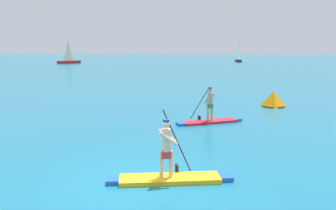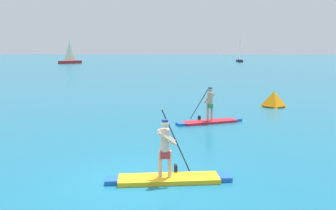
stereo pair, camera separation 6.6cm
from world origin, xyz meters
name	(u,v)px [view 2 (the right image)]	position (x,y,z in m)	size (l,w,h in m)	color
ground	(137,180)	(0.00, 0.00, 0.00)	(440.00, 440.00, 0.00)	#196B8C
paddleboarder_mid_center	(169,170)	(0.90, 0.01, 0.31)	(3.53, 1.11, 1.96)	yellow
paddleboarder_far_right	(209,117)	(2.61, 7.59, 0.32)	(3.39, 1.74, 1.80)	red
race_marker_buoy	(274,100)	(7.10, 12.63, 0.43)	(1.45, 1.45, 0.99)	orange
sailboat_left_horizon	(70,61)	(-27.11, 75.54, 0.73)	(5.02, 5.39, 5.79)	#A51E1E
sailboat_right_horizon	(239,59)	(17.40, 88.60, 0.80)	(1.81, 6.12, 6.28)	black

